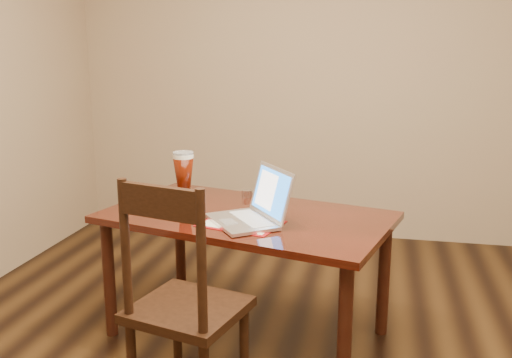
# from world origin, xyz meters

# --- Properties ---
(dining_table) EXTENTS (1.58, 1.13, 0.97)m
(dining_table) POSITION_xyz_m (-0.49, 0.73, 0.60)
(dining_table) COLOR #431008
(dining_table) RESTS_ON ground
(dining_chair) EXTENTS (0.52, 0.50, 1.01)m
(dining_chair) POSITION_xyz_m (-0.58, 0.05, 0.48)
(dining_chair) COLOR black
(dining_chair) RESTS_ON ground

